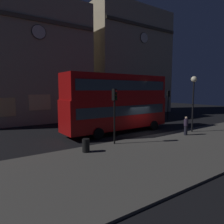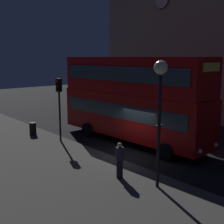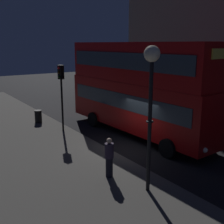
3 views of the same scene
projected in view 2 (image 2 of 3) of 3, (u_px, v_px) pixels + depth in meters
name	position (u px, v px, depth m)	size (l,w,h in m)	color
ground_plane	(128.00, 155.00, 16.81)	(80.00, 80.00, 0.00)	black
sidewalk_slab	(52.00, 177.00, 13.59)	(44.00, 7.95, 0.12)	#4C4944
building_with_clock	(183.00, 36.00, 29.80)	(14.65, 7.46, 15.42)	tan
double_decker_bus	(132.00, 96.00, 18.92)	(11.19, 3.18, 5.56)	#9E0C0C
traffic_light_near_kerb	(59.00, 97.00, 18.68)	(0.38, 0.39, 4.10)	black
street_lamp	(160.00, 91.00, 11.68)	(0.56, 0.56, 5.30)	black
pedestrian	(120.00, 160.00, 13.19)	(0.37, 0.37, 1.66)	black
litter_bin	(33.00, 129.00, 20.73)	(0.48, 0.48, 0.87)	black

